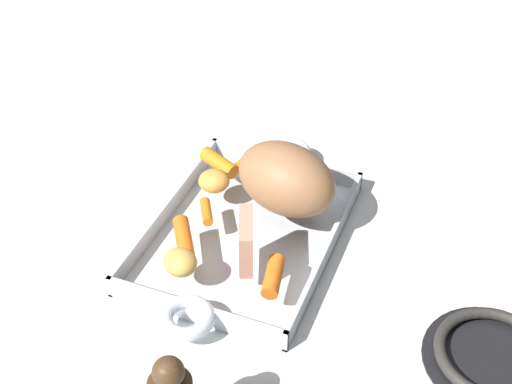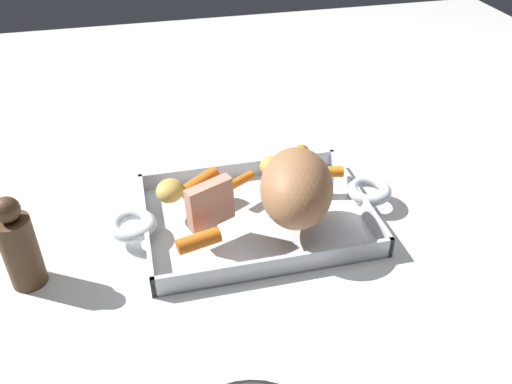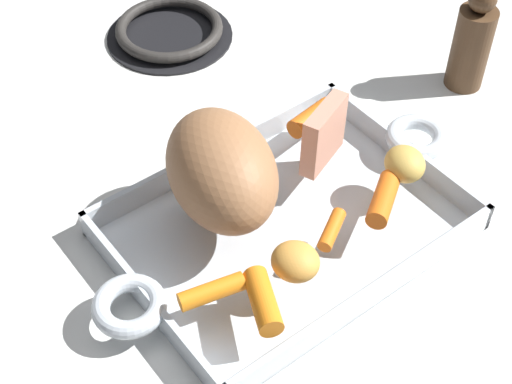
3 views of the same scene
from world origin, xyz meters
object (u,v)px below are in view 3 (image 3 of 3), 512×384
Objects in this scene: baby_carrot_northwest at (311,118)px; potato_whole at (295,261)px; potato_halved at (405,164)px; stove_burner_rear at (169,31)px; roasting_dish at (286,224)px; pork_roast at (221,170)px; baby_carrot_short at (332,230)px; baby_carrot_northeast at (383,199)px; pepper_mill at (472,42)px; baby_carrot_southwest at (263,301)px; baby_carrot_southeast at (212,291)px; roast_slice_outer at (324,134)px.

baby_carrot_northwest is 1.29× the size of potato_whole.
potato_halved is 0.28× the size of stove_burner_rear.
roasting_dish is 0.13m from potato_halved.
pork_roast is 0.12m from baby_carrot_short.
baby_carrot_northeast is 0.49× the size of pepper_mill.
potato_whole reaches higher than baby_carrot_southwest.
baby_carrot_short is (0.06, -0.00, -0.00)m from baby_carrot_northeast.
baby_carrot_short reaches higher than roasting_dish.
baby_carrot_southwest is (0.04, 0.12, -0.04)m from pork_roast.
baby_carrot_short is 0.41m from stove_burner_rear.
roasting_dish is at bearing 138.70° from pork_roast.
baby_carrot_northeast is (-0.12, 0.10, -0.04)m from pork_roast.
baby_carrot_southwest is 0.11m from baby_carrot_short.
baby_carrot_short is at bearing 175.86° from baby_carrot_southeast.
baby_carrot_southeast is 1.33× the size of potato_whole.
potato_whole is 0.33× the size of pepper_mill.
pork_roast reaches higher than baby_carrot_northwest.
potato_halved is at bearing 102.27° from baby_carrot_northwest.
baby_carrot_northwest is at bearing 91.77° from stove_burner_rear.
pork_roast is 0.15m from baby_carrot_northwest.
baby_carrot_northeast reaches higher than baby_carrot_southeast.
potato_whole is (-0.00, 0.11, -0.03)m from pork_roast.
baby_carrot_southeast is at bearing -3.76° from baby_carrot_northeast.
roast_slice_outer is at bearing -54.48° from potato_halved.
pork_roast is (0.05, -0.04, 0.07)m from roasting_dish.
baby_carrot_northeast is at bearing 88.18° from stove_burner_rear.
pork_roast is at bearing -130.81° from baby_carrot_southeast.
stove_burner_rear is (-0.14, -0.31, -0.07)m from pork_roast.
potato_halved is (-0.11, -0.02, 0.01)m from baby_carrot_short.
baby_carrot_northwest is (-0.09, -0.13, 0.00)m from baby_carrot_short.
baby_carrot_northwest reaches higher than baby_carrot_short.
pork_roast is 0.12m from roast_slice_outer.
pepper_mill is at bearing -170.56° from roasting_dish.
baby_carrot_northeast is 0.27m from pepper_mill.
roast_slice_outer is 1.15× the size of baby_carrot_northwest.
stove_burner_rear is at bearing -88.23° from baby_carrot_northwest.
baby_carrot_southeast is at bearing -52.06° from baby_carrot_southwest.
baby_carrot_short is 0.06m from potato_whole.
roast_slice_outer is (-0.07, -0.03, 0.06)m from roasting_dish.
pork_roast reaches higher than roasting_dish.
stove_burner_rear is (-0.18, -0.43, -0.04)m from baby_carrot_southwest.
pork_roast is 3.23× the size of potato_whole.
baby_carrot_southeast is at bearing -16.76° from potato_whole.
roast_slice_outer is 0.41× the size of stove_burner_rear.
potato_halved reaches higher than roasting_dish.
roast_slice_outer is at bearing 87.15° from stove_burner_rear.
potato_halved is 0.34× the size of pepper_mill.
pork_roast is at bearing -38.38° from baby_carrot_northeast.
baby_carrot_southeast is at bearing 21.16° from roast_slice_outer.
roasting_dish is 3.18× the size of pepper_mill.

